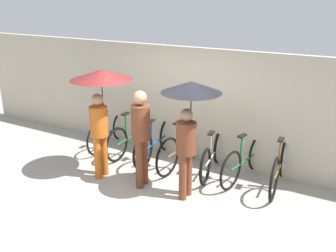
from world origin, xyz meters
The scene contains 12 objects.
ground_plane centered at (0.00, 0.00, 0.00)m, with size 30.00×30.00×0.00m, color #9E998E.
back_wall centered at (0.00, 1.97, 1.13)m, with size 11.70×0.12×2.26m.
parked_bicycle_0 centered at (-1.85, 1.58, 0.36)m, with size 0.44×1.65×1.00m.
parked_bicycle_1 centered at (-1.23, 1.53, 0.37)m, with size 0.44×1.69×0.98m.
parked_bicycle_2 centered at (-0.62, 1.53, 0.38)m, with size 0.44×1.81×1.03m.
parked_bicycle_3 centered at (0.00, 1.48, 0.40)m, with size 0.44×1.77×1.07m.
parked_bicycle_4 centered at (0.62, 1.53, 0.35)m, with size 0.45×1.64×0.98m.
parked_bicycle_5 centered at (1.24, 1.58, 0.38)m, with size 0.45×1.71×1.09m.
parked_bicycle_6 centered at (1.85, 1.57, 0.39)m, with size 0.44×1.74×1.00m.
pedestrian_leading centered at (-1.08, 0.45, 1.59)m, with size 1.09×1.09×1.97m.
pedestrian_center centered at (-0.24, 0.43, 1.01)m, with size 0.32×0.32×1.72m.
pedestrian_trailing centered at (0.60, 0.55, 1.51)m, with size 0.96×0.96×1.93m.
Camera 1 is at (3.09, -4.46, 3.19)m, focal length 40.00 mm.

